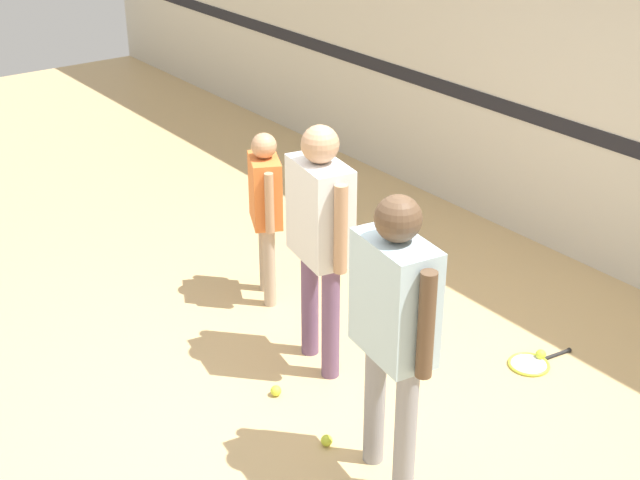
{
  "coord_description": "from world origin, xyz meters",
  "views": [
    {
      "loc": [
        3.61,
        -2.61,
        3.21
      ],
      "look_at": [
        -0.2,
        0.24,
        0.87
      ],
      "focal_mm": 50.0,
      "sensor_mm": 36.0,
      "label": 1
    }
  ],
  "objects_px": {
    "person_student_left": "(265,199)",
    "tennis_ball_near_instructor": "(276,391)",
    "tennis_ball_stray_left": "(329,254)",
    "tennis_ball_stray_right": "(327,440)",
    "person_student_right": "(394,313)",
    "racket_spare_on_floor": "(531,363)",
    "person_instructor": "(320,223)",
    "tennis_ball_by_spare_racket": "(541,354)"
  },
  "relations": [
    {
      "from": "person_student_right",
      "to": "tennis_ball_stray_left",
      "type": "relative_size",
      "value": 24.45
    },
    {
      "from": "person_instructor",
      "to": "tennis_ball_stray_left",
      "type": "distance_m",
      "value": 1.74
    },
    {
      "from": "person_student_right",
      "to": "racket_spare_on_floor",
      "type": "xyz_separation_m",
      "value": [
        -0.24,
        1.41,
        -0.99
      ]
    },
    {
      "from": "tennis_ball_stray_left",
      "to": "person_instructor",
      "type": "bearing_deg",
      "value": -39.47
    },
    {
      "from": "person_student_right",
      "to": "racket_spare_on_floor",
      "type": "bearing_deg",
      "value": -71.96
    },
    {
      "from": "person_student_left",
      "to": "tennis_ball_stray_left",
      "type": "bearing_deg",
      "value": 132.75
    },
    {
      "from": "tennis_ball_stray_left",
      "to": "tennis_ball_stray_right",
      "type": "height_order",
      "value": "same"
    },
    {
      "from": "racket_spare_on_floor",
      "to": "tennis_ball_by_spare_racket",
      "type": "bearing_deg",
      "value": 14.54
    },
    {
      "from": "tennis_ball_near_instructor",
      "to": "person_student_left",
      "type": "bearing_deg",
      "value": 148.45
    },
    {
      "from": "racket_spare_on_floor",
      "to": "tennis_ball_near_instructor",
      "type": "bearing_deg",
      "value": 162.9
    },
    {
      "from": "tennis_ball_stray_left",
      "to": "tennis_ball_stray_right",
      "type": "relative_size",
      "value": 1.0
    },
    {
      "from": "person_student_left",
      "to": "tennis_ball_stray_right",
      "type": "distance_m",
      "value": 1.87
    },
    {
      "from": "person_student_left",
      "to": "racket_spare_on_floor",
      "type": "bearing_deg",
      "value": 52.14
    },
    {
      "from": "person_student_right",
      "to": "tennis_ball_stray_right",
      "type": "relative_size",
      "value": 24.45
    },
    {
      "from": "person_student_left",
      "to": "tennis_ball_stray_left",
      "type": "relative_size",
      "value": 18.85
    },
    {
      "from": "person_student_left",
      "to": "tennis_ball_stray_left",
      "type": "xyz_separation_m",
      "value": [
        -0.22,
        0.72,
        -0.74
      ]
    },
    {
      "from": "person_student_right",
      "to": "tennis_ball_by_spare_racket",
      "type": "xyz_separation_m",
      "value": [
        -0.25,
        1.51,
        -0.97
      ]
    },
    {
      "from": "person_student_right",
      "to": "racket_spare_on_floor",
      "type": "relative_size",
      "value": 3.22
    },
    {
      "from": "tennis_ball_stray_left",
      "to": "tennis_ball_near_instructor",
      "type": "bearing_deg",
      "value": -47.27
    },
    {
      "from": "person_student_right",
      "to": "person_instructor",
      "type": "bearing_deg",
      "value": -9.5
    },
    {
      "from": "racket_spare_on_floor",
      "to": "tennis_ball_near_instructor",
      "type": "distance_m",
      "value": 1.64
    },
    {
      "from": "person_student_left",
      "to": "tennis_ball_near_instructor",
      "type": "height_order",
      "value": "person_student_left"
    },
    {
      "from": "person_instructor",
      "to": "person_student_left",
      "type": "height_order",
      "value": "person_instructor"
    },
    {
      "from": "tennis_ball_by_spare_racket",
      "to": "person_student_left",
      "type": "bearing_deg",
      "value": -151.03
    },
    {
      "from": "person_instructor",
      "to": "racket_spare_on_floor",
      "type": "xyz_separation_m",
      "value": [
        0.82,
        1.07,
        -0.97
      ]
    },
    {
      "from": "tennis_ball_stray_left",
      "to": "tennis_ball_stray_right",
      "type": "bearing_deg",
      "value": -37.59
    },
    {
      "from": "racket_spare_on_floor",
      "to": "tennis_ball_near_instructor",
      "type": "relative_size",
      "value": 7.59
    },
    {
      "from": "person_instructor",
      "to": "tennis_ball_stray_right",
      "type": "bearing_deg",
      "value": -23.8
    },
    {
      "from": "racket_spare_on_floor",
      "to": "tennis_ball_stray_right",
      "type": "relative_size",
      "value": 7.59
    },
    {
      "from": "person_student_right",
      "to": "tennis_ball_stray_left",
      "type": "bearing_deg",
      "value": -21.68
    },
    {
      "from": "racket_spare_on_floor",
      "to": "tennis_ball_near_instructor",
      "type": "height_order",
      "value": "tennis_ball_near_instructor"
    },
    {
      "from": "racket_spare_on_floor",
      "to": "tennis_ball_stray_right",
      "type": "height_order",
      "value": "tennis_ball_stray_right"
    },
    {
      "from": "person_student_left",
      "to": "tennis_ball_stray_right",
      "type": "xyz_separation_m",
      "value": [
        1.58,
        -0.67,
        -0.74
      ]
    },
    {
      "from": "person_instructor",
      "to": "person_student_left",
      "type": "relative_size",
      "value": 1.28
    },
    {
      "from": "tennis_ball_stray_left",
      "to": "tennis_ball_by_spare_racket",
      "type": "bearing_deg",
      "value": 6.92
    },
    {
      "from": "person_student_left",
      "to": "tennis_ball_near_instructor",
      "type": "relative_size",
      "value": 18.85
    },
    {
      "from": "tennis_ball_near_instructor",
      "to": "tennis_ball_stray_right",
      "type": "distance_m",
      "value": 0.56
    },
    {
      "from": "person_instructor",
      "to": "racket_spare_on_floor",
      "type": "height_order",
      "value": "person_instructor"
    },
    {
      "from": "tennis_ball_near_instructor",
      "to": "tennis_ball_by_spare_racket",
      "type": "bearing_deg",
      "value": 66.36
    },
    {
      "from": "tennis_ball_near_instructor",
      "to": "person_student_right",
      "type": "bearing_deg",
      "value": 4.6
    },
    {
      "from": "person_instructor",
      "to": "tennis_ball_near_instructor",
      "type": "bearing_deg",
      "value": -63.79
    },
    {
      "from": "person_instructor",
      "to": "tennis_ball_stray_right",
      "type": "height_order",
      "value": "person_instructor"
    }
  ]
}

